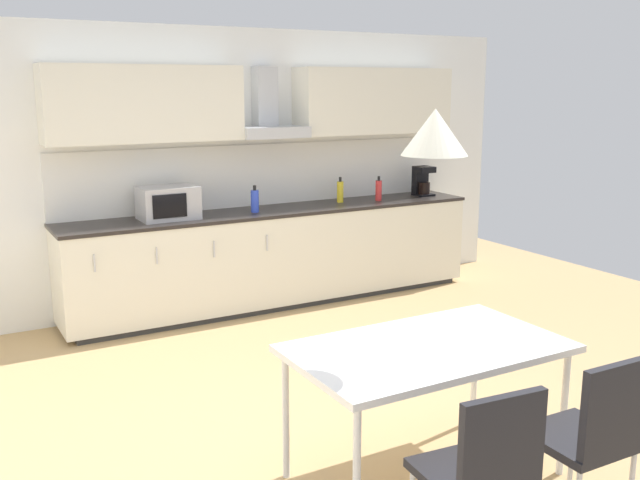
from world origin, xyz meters
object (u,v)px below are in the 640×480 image
(microwave, at_px, (168,203))
(bottle_blue, at_px, (255,201))
(pendant_lamp, at_px, (435,132))
(chair_near_left, at_px, (484,466))
(chair_near_right, at_px, (594,429))
(coffee_maker, at_px, (422,181))
(bottle_yellow, at_px, (340,192))
(bottle_red, at_px, (379,190))
(dining_table, at_px, (427,354))

(microwave, xyz_separation_m, bottle_blue, (0.78, -0.05, -0.04))
(bottle_blue, relative_size, pendant_lamp, 0.76)
(chair_near_left, height_order, pendant_lamp, pendant_lamp)
(bottle_blue, distance_m, chair_near_left, 3.96)
(chair_near_right, relative_size, pendant_lamp, 2.72)
(coffee_maker, height_order, bottle_yellow, coffee_maker)
(microwave, height_order, bottle_red, microwave)
(microwave, xyz_separation_m, pendant_lamp, (0.34, -3.13, 0.75))
(bottle_red, distance_m, pendant_lamp, 3.65)
(microwave, distance_m, coffee_maker, 2.70)
(coffee_maker, relative_size, bottle_yellow, 1.22)
(chair_near_left, relative_size, pendant_lamp, 2.72)
(microwave, xyz_separation_m, chair_near_right, (0.65, -3.91, -0.50))
(chair_near_right, distance_m, pendant_lamp, 1.51)
(bottle_red, xyz_separation_m, chair_near_left, (-2.10, -3.86, -0.46))
(bottle_red, xyz_separation_m, pendant_lamp, (-1.78, -3.08, 0.79))
(bottle_blue, bearing_deg, chair_near_right, -92.00)
(bottle_blue, bearing_deg, dining_table, -98.23)
(microwave, height_order, dining_table, microwave)
(bottle_yellow, bearing_deg, dining_table, -113.72)
(bottle_red, height_order, chair_near_right, bottle_red)
(chair_near_right, bearing_deg, microwave, 99.38)
(bottle_red, distance_m, bottle_blue, 1.34)
(coffee_maker, relative_size, dining_table, 0.22)
(microwave, xyz_separation_m, dining_table, (0.34, -3.13, -0.36))
(chair_near_left, bearing_deg, chair_near_right, -0.03)
(microwave, bearing_deg, coffee_maker, 0.56)
(microwave, relative_size, bottle_red, 1.99)
(bottle_red, xyz_separation_m, chair_near_right, (-1.47, -3.87, -0.46))
(bottle_yellow, relative_size, chair_near_left, 0.28)
(microwave, xyz_separation_m, bottle_red, (2.12, -0.04, -0.04))
(microwave, height_order, bottle_yellow, microwave)
(chair_near_right, bearing_deg, bottle_red, 69.16)
(bottle_red, xyz_separation_m, bottle_blue, (-1.34, -0.01, 0.00))
(chair_near_right, height_order, pendant_lamp, pendant_lamp)
(bottle_red, height_order, bottle_yellow, bottle_yellow)
(microwave, bearing_deg, chair_near_left, -89.77)
(bottle_yellow, height_order, dining_table, bottle_yellow)
(coffee_maker, distance_m, bottle_red, 0.59)
(bottle_blue, xyz_separation_m, pendant_lamp, (-0.44, -3.08, 0.79))
(bottle_blue, height_order, chair_near_right, bottle_blue)
(coffee_maker, xyz_separation_m, chair_near_left, (-2.69, -3.93, -0.51))
(chair_near_right, bearing_deg, pendant_lamp, 111.68)
(microwave, relative_size, chair_near_left, 0.55)
(coffee_maker, bearing_deg, chair_near_right, -117.61)
(coffee_maker, distance_m, chair_near_right, 4.47)
(bottle_yellow, distance_m, dining_table, 3.49)
(microwave, bearing_deg, bottle_blue, -3.67)
(dining_table, relative_size, chair_near_left, 1.59)
(microwave, relative_size, bottle_yellow, 1.95)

